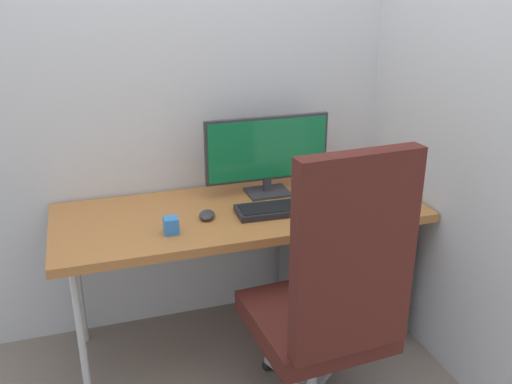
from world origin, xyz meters
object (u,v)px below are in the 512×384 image
object	(u,v)px
filing_cabinet	(336,273)
monitor	(267,152)
pen_holder	(343,173)
keyboard	(280,209)
desk_clamp_accessory	(171,226)
mouse	(207,215)
notebook	(392,202)
office_chair	(331,298)

from	to	relation	value
filing_cabinet	monitor	xyz separation A→B (m)	(-0.33, 0.13, 0.64)
filing_cabinet	pen_holder	bearing A→B (deg)	60.71
keyboard	filing_cabinet	bearing A→B (deg)	17.13
filing_cabinet	pen_holder	world-z (taller)	pen_holder
desk_clamp_accessory	monitor	bearing A→B (deg)	30.72
mouse	notebook	bearing A→B (deg)	12.80
keyboard	pen_holder	xyz separation A→B (m)	(0.44, 0.28, 0.03)
pen_holder	filing_cabinet	bearing A→B (deg)	-119.29
monitor	desk_clamp_accessory	size ratio (longest dim) A/B	8.78
desk_clamp_accessory	filing_cabinet	bearing A→B (deg)	11.74
pen_holder	office_chair	bearing A→B (deg)	-118.26
keyboard	mouse	xyz separation A→B (m)	(-0.33, 0.03, 0.00)
monitor	desk_clamp_accessory	xyz separation A→B (m)	(-0.52, -0.31, -0.17)
mouse	desk_clamp_accessory	size ratio (longest dim) A/B	1.43
monitor	notebook	size ratio (longest dim) A/B	3.11
notebook	filing_cabinet	bearing A→B (deg)	143.63
monitor	pen_holder	distance (m)	0.45
mouse	desk_clamp_accessory	world-z (taller)	desk_clamp_accessory
filing_cabinet	pen_holder	distance (m)	0.51
office_chair	pen_holder	bearing A→B (deg)	61.74
filing_cabinet	keyboard	xyz separation A→B (m)	(-0.35, -0.11, 0.45)
monitor	pen_holder	world-z (taller)	monitor
monitor	notebook	distance (m)	0.62
office_chair	desk_clamp_accessory	size ratio (longest dim) A/B	17.41
mouse	notebook	size ratio (longest dim) A/B	0.51
monitor	notebook	bearing A→B (deg)	-30.85
filing_cabinet	desk_clamp_accessory	size ratio (longest dim) A/B	8.13
mouse	keyboard	bearing A→B (deg)	13.54
keyboard	mouse	distance (m)	0.33
office_chair	desk_clamp_accessory	world-z (taller)	office_chair
keyboard	desk_clamp_accessory	distance (m)	0.50
notebook	monitor	bearing A→B (deg)	156.23
pen_holder	desk_clamp_accessory	distance (m)	1.00
office_chair	keyboard	distance (m)	0.56
pen_holder	mouse	bearing A→B (deg)	-162.32
office_chair	mouse	size ratio (longest dim) A/B	12.14
keyboard	desk_clamp_accessory	xyz separation A→B (m)	(-0.50, -0.07, 0.02)
pen_holder	notebook	world-z (taller)	pen_holder
mouse	pen_holder	size ratio (longest dim) A/B	0.58
keyboard	pen_holder	world-z (taller)	pen_holder
office_chair	mouse	xyz separation A→B (m)	(-0.33, 0.58, 0.13)
monitor	pen_holder	xyz separation A→B (m)	(0.42, 0.04, -0.16)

